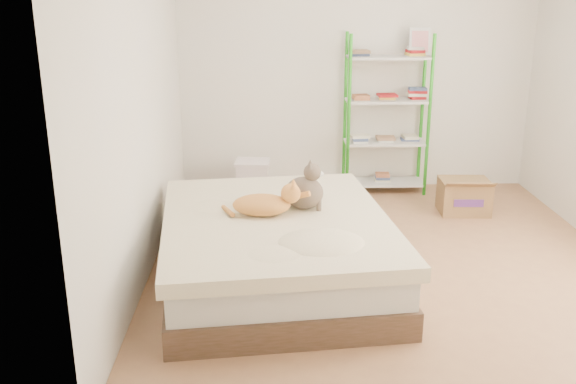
{
  "coord_description": "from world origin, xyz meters",
  "views": [
    {
      "loc": [
        -0.96,
        -4.8,
        2.17
      ],
      "look_at": [
        -0.81,
        -0.04,
        0.62
      ],
      "focal_mm": 40.0,
      "sensor_mm": 36.0,
      "label": 1
    }
  ],
  "objects_px": {
    "bed": "(276,249)",
    "grey_cat": "(304,186)",
    "shelf_unit": "(387,114)",
    "white_bin": "(253,179)",
    "cardboard_box": "(464,196)",
    "orange_cat": "(262,202)"
  },
  "relations": [
    {
      "from": "orange_cat",
      "to": "grey_cat",
      "type": "relative_size",
      "value": 1.41
    },
    {
      "from": "grey_cat",
      "to": "cardboard_box",
      "type": "bearing_deg",
      "value": -46.5
    },
    {
      "from": "orange_cat",
      "to": "white_bin",
      "type": "bearing_deg",
      "value": 95.51
    },
    {
      "from": "bed",
      "to": "cardboard_box",
      "type": "xyz_separation_m",
      "value": [
        1.89,
        1.5,
        -0.09
      ]
    },
    {
      "from": "bed",
      "to": "white_bin",
      "type": "relative_size",
      "value": 5.43
    },
    {
      "from": "grey_cat",
      "to": "white_bin",
      "type": "height_order",
      "value": "grey_cat"
    },
    {
      "from": "shelf_unit",
      "to": "cardboard_box",
      "type": "xyz_separation_m",
      "value": [
        0.67,
        -0.72,
        -0.69
      ]
    },
    {
      "from": "bed",
      "to": "grey_cat",
      "type": "xyz_separation_m",
      "value": [
        0.22,
        0.17,
        0.44
      ]
    },
    {
      "from": "cardboard_box",
      "to": "white_bin",
      "type": "height_order",
      "value": "white_bin"
    },
    {
      "from": "grey_cat",
      "to": "shelf_unit",
      "type": "relative_size",
      "value": 0.21
    },
    {
      "from": "grey_cat",
      "to": "shelf_unit",
      "type": "bearing_deg",
      "value": -20.92
    },
    {
      "from": "shelf_unit",
      "to": "white_bin",
      "type": "relative_size",
      "value": 4.24
    },
    {
      "from": "bed",
      "to": "grey_cat",
      "type": "bearing_deg",
      "value": 32.24
    },
    {
      "from": "bed",
      "to": "orange_cat",
      "type": "distance_m",
      "value": 0.38
    },
    {
      "from": "bed",
      "to": "white_bin",
      "type": "distance_m",
      "value": 2.03
    },
    {
      "from": "shelf_unit",
      "to": "white_bin",
      "type": "distance_m",
      "value": 1.58
    },
    {
      "from": "orange_cat",
      "to": "cardboard_box",
      "type": "xyz_separation_m",
      "value": [
        1.99,
        1.46,
        -0.46
      ]
    },
    {
      "from": "white_bin",
      "to": "shelf_unit",
      "type": "bearing_deg",
      "value": 8.13
    },
    {
      "from": "bed",
      "to": "orange_cat",
      "type": "relative_size",
      "value": 4.36
    },
    {
      "from": "orange_cat",
      "to": "cardboard_box",
      "type": "relative_size",
      "value": 1.04
    },
    {
      "from": "bed",
      "to": "shelf_unit",
      "type": "relative_size",
      "value": 1.28
    },
    {
      "from": "shelf_unit",
      "to": "white_bin",
      "type": "bearing_deg",
      "value": -171.87
    }
  ]
}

